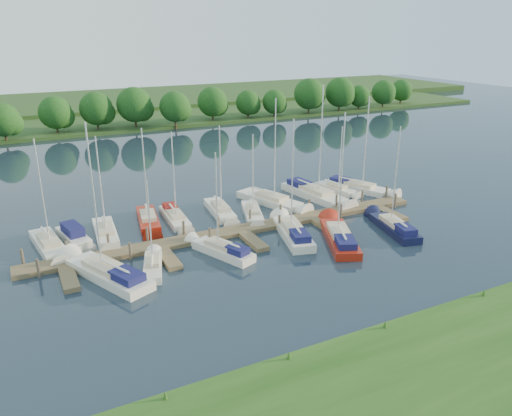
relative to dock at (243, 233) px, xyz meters
name	(u,v)px	position (x,y,z in m)	size (l,w,h in m)	color
ground	(281,266)	(0.00, -7.31, -0.20)	(260.00, 260.00, 0.00)	#192632
near_bank	(421,378)	(0.00, -23.31, 0.05)	(90.00, 10.00, 0.50)	#1D4513
dock	(243,233)	(0.00, 0.00, 0.00)	(40.00, 6.00, 0.40)	brown
mooring_pilings	(238,225)	(0.00, 1.13, 0.40)	(38.24, 2.84, 2.00)	#473D33
far_shore	(105,120)	(0.00, 67.69, 0.10)	(180.00, 30.00, 0.60)	#23471B
distant_hill	(86,102)	(0.00, 92.69, 0.50)	(220.00, 40.00, 1.40)	#2F4B20
treeline	(126,109)	(1.71, 54.73, 3.87)	(145.71, 9.64, 8.23)	#38281C
sailboat_n_0	(50,247)	(-16.74, 4.57, 0.08)	(2.85, 8.21, 10.46)	silver
motorboat	(74,237)	(-14.52, 5.62, 0.19)	(2.70, 6.03, 1.95)	silver
sailboat_n_2	(106,234)	(-11.72, 5.33, 0.07)	(2.43, 7.94, 9.96)	silver
sailboat_n_3	(149,222)	(-7.30, 6.69, 0.08)	(2.95, 7.99, 10.16)	maroon
sailboat_n_4	(175,218)	(-4.65, 6.22, 0.12)	(2.13, 7.54, 9.59)	silver
sailboat_n_5	(221,212)	(0.23, 5.98, 0.08)	(2.51, 7.69, 9.85)	silver
sailboat_n_6	(253,214)	(2.96, 3.92, 0.07)	(3.52, 7.06, 9.03)	silver
sailboat_n_7	(273,202)	(6.62, 6.32, 0.08)	(4.88, 9.52, 12.11)	silver
sailboat_n_8	(316,195)	(12.09, 6.05, 0.14)	(3.84, 10.63, 13.29)	silver
sailboat_n_9	(337,190)	(15.59, 6.72, 0.07)	(2.79, 6.44, 8.23)	silver
sailboat_n_10	(359,188)	(18.28, 5.96, 0.11)	(5.36, 9.04, 11.63)	silver
sailboat_s_0	(106,274)	(-13.27, -2.92, 0.14)	(5.68, 9.83, 12.69)	silver
sailboat_s_1	(153,266)	(-9.60, -3.22, 0.08)	(2.84, 5.98, 7.84)	silver
sailboat_s_2	(222,251)	(-3.52, -3.12, 0.14)	(3.94, 7.14, 9.44)	silver
sailboat_s_3	(292,233)	(3.99, -2.43, 0.14)	(3.97, 9.00, 11.47)	silver
sailboat_s_4	(339,237)	(7.33, -5.20, 0.13)	(5.45, 9.43, 12.18)	maroon
sailboat_s_5	(393,227)	(13.43, -5.57, 0.13)	(3.38, 8.26, 10.52)	black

